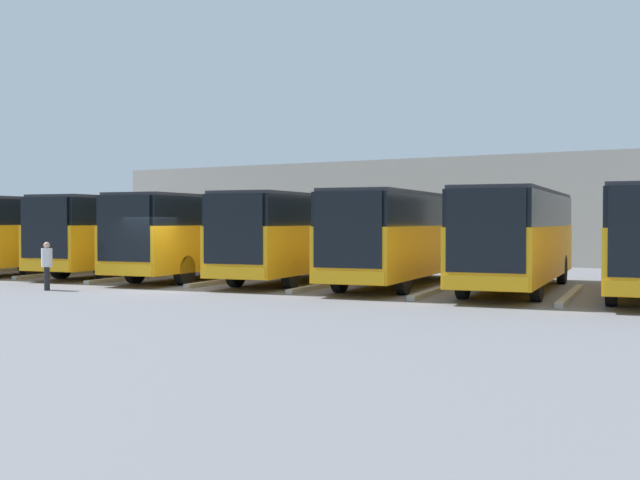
# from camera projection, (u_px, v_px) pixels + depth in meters

# --- Properties ---
(ground_plane) EXTENTS (600.00, 600.00, 0.00)m
(ground_plane) POSITION_uv_depth(u_px,v_px,m) (160.00, 290.00, 27.53)
(ground_plane) COLOR slate
(curb_divider_0) EXTENTS (1.26, 6.81, 0.15)m
(curb_divider_0) POSITION_uv_depth(u_px,v_px,m) (571.00, 295.00, 24.76)
(curb_divider_0) COLOR #9E9E99
(curb_divider_0) RESTS_ON ground_plane
(bus_1) EXTENTS (4.15, 11.73, 3.38)m
(bus_1) POSITION_uv_depth(u_px,v_px,m) (518.00, 235.00, 27.07)
(bus_1) COLOR orange
(bus_1) RESTS_ON ground_plane
(curb_divider_1) EXTENTS (1.26, 6.81, 0.15)m
(curb_divider_1) POSITION_uv_depth(u_px,v_px,m) (439.00, 289.00, 26.76)
(curb_divider_1) COLOR #9E9E99
(curb_divider_1) RESTS_ON ground_plane
(bus_2) EXTENTS (4.15, 11.73, 3.38)m
(bus_2) POSITION_uv_depth(u_px,v_px,m) (402.00, 234.00, 29.23)
(bus_2) COLOR orange
(bus_2) RESTS_ON ground_plane
(curb_divider_2) EXTENTS (1.26, 6.81, 0.15)m
(curb_divider_2) POSITION_uv_depth(u_px,v_px,m) (328.00, 284.00, 28.92)
(curb_divider_2) COLOR #9E9E99
(curb_divider_2) RESTS_ON ground_plane
(bus_3) EXTENTS (4.15, 11.73, 3.38)m
(bus_3) POSITION_uv_depth(u_px,v_px,m) (303.00, 233.00, 31.41)
(bus_3) COLOR orange
(bus_3) RESTS_ON ground_plane
(curb_divider_3) EXTENTS (1.26, 6.81, 0.15)m
(curb_divider_3) POSITION_uv_depth(u_px,v_px,m) (234.00, 280.00, 31.10)
(curb_divider_3) COLOR #9E9E99
(curb_divider_3) RESTS_ON ground_plane
(bus_4) EXTENTS (4.15, 11.73, 3.38)m
(bus_4) POSITION_uv_depth(u_px,v_px,m) (208.00, 233.00, 33.07)
(bus_4) COLOR orange
(bus_4) RESTS_ON ground_plane
(curb_divider_4) EXTENTS (1.26, 6.81, 0.15)m
(curb_divider_4) POSITION_uv_depth(u_px,v_px,m) (141.00, 277.00, 32.76)
(curb_divider_4) COLOR #9E9E99
(curb_divider_4) RESTS_ON ground_plane
(bus_5) EXTENTS (4.15, 11.73, 3.38)m
(bus_5) POSITION_uv_depth(u_px,v_px,m) (135.00, 232.00, 35.42)
(bus_5) COLOR orange
(bus_5) RESTS_ON ground_plane
(curb_divider_5) EXTENTS (1.26, 6.81, 0.15)m
(curb_divider_5) POSITION_uv_depth(u_px,v_px,m) (71.00, 273.00, 35.11)
(curb_divider_5) COLOR #9E9E99
(curb_divider_5) RESTS_ON ground_plane
(bus_6) EXTENTS (4.15, 11.73, 3.38)m
(bus_6) POSITION_uv_depth(u_px,v_px,m) (65.00, 231.00, 37.47)
(bus_6) COLOR orange
(bus_6) RESTS_ON ground_plane
(curb_divider_6) EXTENTS (1.26, 6.81, 0.15)m
(curb_divider_6) POSITION_uv_depth(u_px,v_px,m) (5.00, 270.00, 37.16)
(curb_divider_6) COLOR #9E9E99
(curb_divider_6) RESTS_ON ground_plane
(bus_7) EXTENTS (4.15, 11.73, 3.38)m
(bus_7) POSITION_uv_depth(u_px,v_px,m) (18.00, 230.00, 40.32)
(bus_7) COLOR orange
(bus_7) RESTS_ON ground_plane
(pedestrian) EXTENTS (0.52, 0.52, 1.65)m
(pedestrian) POSITION_uv_depth(u_px,v_px,m) (47.00, 264.00, 27.28)
(pedestrian) COLOR black
(pedestrian) RESTS_ON ground_plane
(station_building) EXTENTS (42.54, 11.28, 5.87)m
(station_building) POSITION_uv_depth(u_px,v_px,m) (440.00, 211.00, 48.69)
(station_building) COLOR #A8A399
(station_building) RESTS_ON ground_plane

